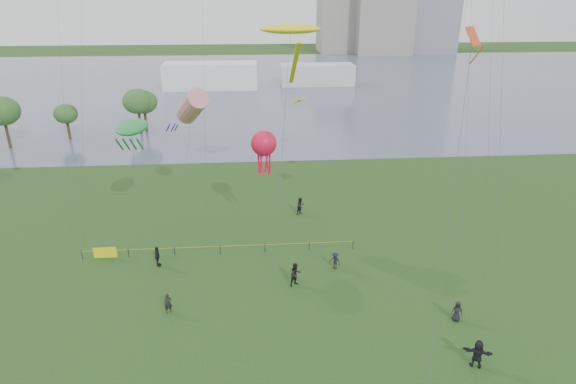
{
  "coord_description": "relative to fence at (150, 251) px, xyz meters",
  "views": [
    {
      "loc": [
        -2.5,
        -22.6,
        21.69
      ],
      "look_at": [
        0.0,
        10.0,
        8.0
      ],
      "focal_mm": 30.0,
      "sensor_mm": 36.0,
      "label": 1
    }
  ],
  "objects": [
    {
      "name": "trees",
      "position": [
        -19.86,
        35.65,
        4.65
      ],
      "size": [
        29.26,
        18.98,
        7.71
      ],
      "color": "#362818",
      "rests_on": "ground_plane"
    },
    {
      "name": "spectator_b",
      "position": [
        15.91,
        -3.28,
        0.22
      ],
      "size": [
        1.14,
        1.09,
        1.55
      ],
      "primitive_type": "imported",
      "rotation": [
        0.0,
        0.0,
        -0.7
      ],
      "color": "black",
      "rests_on": "ground_plane"
    },
    {
      "name": "kite_windsock",
      "position": [
        3.93,
        5.71,
        11.49
      ],
      "size": [
        4.31,
        8.64,
        14.01
      ],
      "rotation": [
        0.0,
        0.0,
        0.27
      ],
      "color": "#3F3F42"
    },
    {
      "name": "fence",
      "position": [
        0.0,
        0.0,
        0.0
      ],
      "size": [
        24.07,
        0.07,
        1.05
      ],
      "color": "black",
      "rests_on": "ground_plane"
    },
    {
      "name": "building_low",
      "position": [
        43.79,
        152.74,
        13.45
      ],
      "size": [
        16.0,
        18.0,
        28.0
      ],
      "primitive_type": "cube",
      "color": "gray",
      "rests_on": "ground_plane"
    },
    {
      "name": "spectator_g",
      "position": [
        14.11,
        7.7,
        0.38
      ],
      "size": [
        1.15,
        1.13,
        1.87
      ],
      "primitive_type": "imported",
      "rotation": [
        0.0,
        0.0,
        0.7
      ],
      "color": "black",
      "rests_on": "ground_plane"
    },
    {
      "name": "spectator_f",
      "position": [
        2.84,
        -8.27,
        0.23
      ],
      "size": [
        0.66,
        0.54,
        1.57
      ],
      "primitive_type": "imported",
      "rotation": [
        0.0,
        0.0,
        0.32
      ],
      "color": "black",
      "rests_on": "ground_plane"
    },
    {
      "name": "spectator_c",
      "position": [
        0.96,
        -1.67,
        0.36
      ],
      "size": [
        0.47,
        1.09,
        1.84
      ],
      "primitive_type": "imported",
      "rotation": [
        0.0,
        0.0,
        1.59
      ],
      "color": "black",
      "rests_on": "ground_plane"
    },
    {
      "name": "kite_delta",
      "position": [
        23.09,
        -7.85,
        17.29
      ],
      "size": [
        5.26,
        11.13,
        19.64
      ],
      "rotation": [
        0.0,
        0.0,
        -0.25
      ],
      "color": "#3F3F42"
    },
    {
      "name": "kite_creature",
      "position": [
        -0.78,
        2.33,
        10.57
      ],
      "size": [
        2.59,
        7.41,
        11.6
      ],
      "rotation": [
        0.0,
        0.0,
        -0.41
      ],
      "color": "#3F3F42"
    },
    {
      "name": "spectator_a",
      "position": [
        12.39,
        -5.45,
        0.43
      ],
      "size": [
        1.2,
        1.13,
        1.96
      ],
      "primitive_type": "imported",
      "rotation": [
        0.0,
        0.0,
        0.54
      ],
      "color": "black",
      "rests_on": "ground_plane"
    },
    {
      "name": "lake",
      "position": [
        11.79,
        84.74,
        -0.53
      ],
      "size": [
        400.0,
        120.0,
        0.08
      ],
      "primitive_type": "cube",
      "color": "slate",
      "rests_on": "ground_plane"
    },
    {
      "name": "spectator_d",
      "position": [
        23.37,
        -10.78,
        0.22
      ],
      "size": [
        0.86,
        0.68,
        1.55
      ],
      "primitive_type": "imported",
      "rotation": [
        0.0,
        0.0,
        -0.27
      ],
      "color": "black",
      "rests_on": "ground_plane"
    },
    {
      "name": "kite_octopus",
      "position": [
        10.28,
        2.96,
        8.67
      ],
      "size": [
        5.31,
        5.61,
        10.44
      ],
      "rotation": [
        0.0,
        0.0,
        -0.3
      ],
      "color": "#3F3F42"
    },
    {
      "name": "spectator_e",
      "position": [
        22.79,
        -15.29,
        0.41
      ],
      "size": [
        1.88,
        1.21,
        1.93
      ],
      "primitive_type": "imported",
      "rotation": [
        0.0,
        0.0,
        2.75
      ],
      "color": "black",
      "rests_on": "ground_plane"
    },
    {
      "name": "pavilion_right",
      "position": [
        25.79,
        82.74,
        1.95
      ],
      "size": [
        18.0,
        7.0,
        5.0
      ],
      "primitive_type": "cube",
      "color": "silver",
      "rests_on": "ground_plane"
    },
    {
      "name": "pavilion_left",
      "position": [
        -0.21,
        79.74,
        2.45
      ],
      "size": [
        22.0,
        8.0,
        6.0
      ],
      "primitive_type": "cube",
      "color": "white",
      "rests_on": "ground_plane"
    },
    {
      "name": "kite_stingray",
      "position": [
        12.81,
        5.34,
        18.06
      ],
      "size": [
        5.29,
        10.76,
        19.1
      ],
      "rotation": [
        0.0,
        0.0,
        0.02
      ],
      "color": "#3F3F42"
    },
    {
      "name": "ground_plane",
      "position": [
        11.79,
        -15.26,
        -0.55
      ],
      "size": [
        400.0,
        400.0,
        0.0
      ],
      "primitive_type": "plane",
      "color": "#183511"
    }
  ]
}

